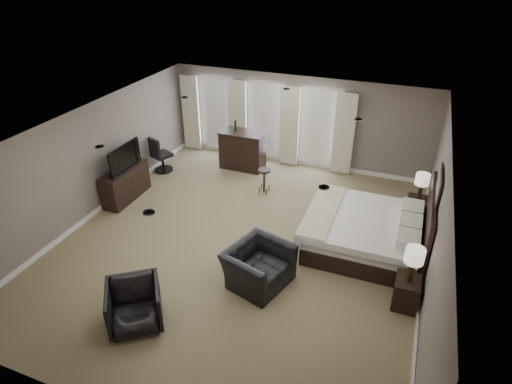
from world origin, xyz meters
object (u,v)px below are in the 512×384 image
(bed, at_px, (371,218))
(dresser, at_px, (126,184))
(tv, at_px, (123,166))
(bar_stool_right, at_px, (264,181))
(desk_chair, at_px, (162,154))
(bar_stool_left, at_px, (233,154))
(lamp_near, at_px, (413,265))
(nightstand_near, at_px, (406,292))
(armchair_far, at_px, (134,304))
(bar_counter, at_px, (243,150))
(lamp_far, at_px, (421,187))
(nightstand_far, at_px, (416,210))
(armchair_near, at_px, (259,260))

(bed, distance_m, dresser, 6.04)
(tv, height_order, bar_stool_right, tv)
(dresser, relative_size, desk_chair, 1.38)
(tv, xyz_separation_m, bar_stool_left, (1.78, 2.65, -0.52))
(lamp_near, relative_size, desk_chair, 0.66)
(lamp_near, bearing_deg, bar_stool_left, 142.07)
(nightstand_near, xyz_separation_m, bar_stool_left, (-5.14, 4.01, 0.11))
(armchair_far, bearing_deg, tv, 92.03)
(nightstand_near, bearing_deg, dresser, 168.93)
(bar_counter, relative_size, desk_chair, 1.23)
(bed, xyz_separation_m, tv, (-6.03, -0.10, 0.16))
(dresser, xyz_separation_m, armchair_far, (2.69, -3.46, 0.03))
(lamp_near, height_order, lamp_far, lamp_near)
(armchair_far, bearing_deg, bar_counter, 59.80)
(nightstand_near, distance_m, bar_stool_right, 4.74)
(nightstand_near, distance_m, desk_chair, 7.53)
(bed, relative_size, armchair_far, 2.67)
(bed, height_order, bar_stool_right, bed)
(nightstand_far, xyz_separation_m, armchair_far, (-4.23, -5.01, 0.15))
(bar_counter, bearing_deg, dresser, -127.87)
(bar_stool_left, xyz_separation_m, bar_stool_right, (1.39, -1.12, -0.06))
(armchair_near, distance_m, desk_chair, 5.42)
(bed, xyz_separation_m, lamp_near, (0.89, -1.45, 0.16))
(desk_chair, bearing_deg, bed, -172.51)
(lamp_far, bearing_deg, bar_stool_left, 167.84)
(bar_stool_right, bearing_deg, lamp_near, -37.58)
(nightstand_far, xyz_separation_m, bar_stool_right, (-3.76, -0.01, 0.04))
(nightstand_near, relative_size, armchair_near, 0.49)
(tv, distance_m, bar_stool_left, 3.24)
(nightstand_near, height_order, dresser, dresser)
(nightstand_near, xyz_separation_m, dresser, (-6.92, 1.35, 0.13))
(bed, bearing_deg, bar_stool_right, 153.31)
(bed, distance_m, nightstand_near, 1.76)
(bed, xyz_separation_m, desk_chair, (-6.00, 1.58, -0.23))
(tv, xyz_separation_m, bar_counter, (2.08, 2.68, -0.35))
(bed, xyz_separation_m, bar_stool_left, (-4.25, 2.56, -0.36))
(dresser, relative_size, armchair_far, 1.62)
(nightstand_far, height_order, bar_stool_left, bar_stool_left)
(bar_stool_left, height_order, desk_chair, desk_chair)
(nightstand_near, xyz_separation_m, tv, (-6.92, 1.35, 0.63))
(armchair_far, distance_m, desk_chair, 5.78)
(tv, distance_m, desk_chair, 1.72)
(armchair_near, bearing_deg, bar_stool_left, 46.32)
(lamp_near, distance_m, desk_chair, 7.54)
(bar_stool_left, height_order, bar_stool_right, bar_stool_left)
(nightstand_far, xyz_separation_m, desk_chair, (-6.89, 0.13, 0.22))
(desk_chair, bearing_deg, bar_counter, -131.65)
(lamp_far, bearing_deg, armchair_far, -130.20)
(dresser, relative_size, bar_counter, 1.13)
(tv, relative_size, bar_stool_right, 1.70)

